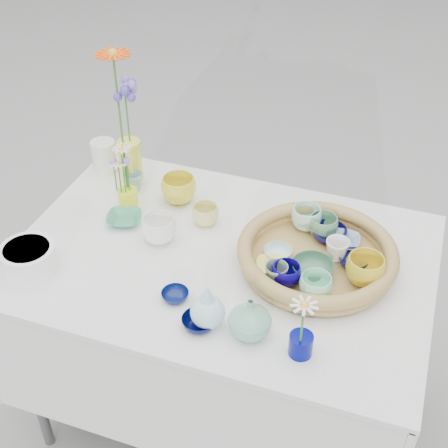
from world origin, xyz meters
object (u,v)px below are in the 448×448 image
(display_table, at_px, (222,408))
(bud_vase_seafoam, at_px, (250,318))
(wicker_tray, at_px, (317,255))
(tall_vase_yellow, at_px, (130,160))

(display_table, relative_size, bud_vase_seafoam, 10.62)
(wicker_tray, height_order, tall_vase_yellow, tall_vase_yellow)
(wicker_tray, xyz_separation_m, bud_vase_seafoam, (-0.10, -0.33, 0.02))
(wicker_tray, relative_size, bud_vase_seafoam, 3.99)
(display_table, height_order, bud_vase_seafoam, bud_vase_seafoam)
(bud_vase_seafoam, relative_size, tall_vase_yellow, 0.78)
(display_table, distance_m, wicker_tray, 0.85)
(display_table, relative_size, wicker_tray, 2.66)
(display_table, xyz_separation_m, bud_vase_seafoam, (0.18, -0.28, 0.82))
(wicker_tray, height_order, bud_vase_seafoam, bud_vase_seafoam)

